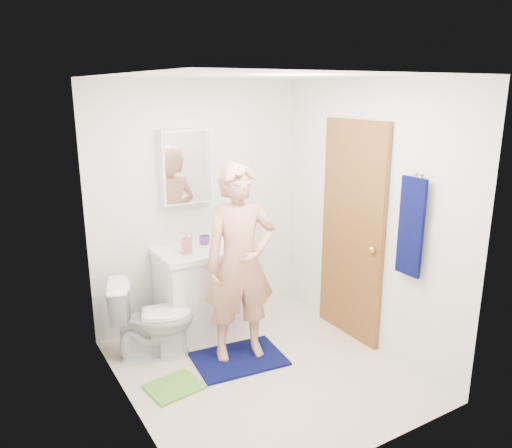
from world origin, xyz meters
The scene contains 22 objects.
floor centered at (0.00, 0.00, -0.01)m, with size 2.20×2.40×0.02m, color beige.
ceiling centered at (0.00, 0.00, 2.41)m, with size 2.20×2.40×0.02m, color white.
wall_back centered at (0.00, 1.21, 1.20)m, with size 2.20×0.02×2.40m, color silver.
wall_front centered at (0.00, -1.21, 1.20)m, with size 2.20×0.02×2.40m, color silver.
wall_left centered at (-1.11, 0.00, 1.20)m, with size 0.02×2.40×2.40m, color silver.
wall_right centered at (1.11, 0.00, 1.20)m, with size 0.02×2.40×2.40m, color silver.
vanity_cabinet centered at (-0.15, 0.91, 0.40)m, with size 0.75×0.55×0.80m, color white.
countertop centered at (-0.15, 0.91, 0.83)m, with size 0.79×0.59×0.05m, color white.
sink_basin centered at (-0.15, 0.91, 0.84)m, with size 0.40×0.40×0.03m, color white.
faucet centered at (-0.15, 1.09, 0.91)m, with size 0.03×0.03×0.12m, color silver.
medicine_cabinet centered at (-0.15, 1.14, 1.60)m, with size 0.50×0.12×0.70m, color white.
mirror_panel centered at (-0.15, 1.08, 1.60)m, with size 0.46×0.01×0.66m, color white.
door centered at (1.07, 0.15, 1.02)m, with size 0.05×0.80×2.05m, color #905A27.
door_knob centered at (1.03, -0.17, 0.95)m, with size 0.07×0.07×0.07m, color gold.
towel centered at (1.03, -0.57, 1.25)m, with size 0.03×0.24×0.80m, color #060A3F.
towel_hook centered at (1.07, -0.57, 1.67)m, with size 0.02×0.02×0.06m, color silver.
toilet centered at (-0.71, 0.70, 0.36)m, with size 0.41×0.71×0.73m, color white.
bath_mat centered at (-0.10, 0.24, 0.01)m, with size 0.77×0.55×0.02m, color #060A3F.
green_rug centered at (-0.75, 0.13, 0.01)m, with size 0.41×0.34×0.02m, color #61A336.
soap_dispenser centered at (-0.30, 0.84, 0.95)m, with size 0.09×0.09×0.21m, color #D6636F.
toothbrush_cup centered at (-0.04, 1.00, 0.89)m, with size 0.11×0.11×0.09m, color #653A81.
man centered at (-0.04, 0.29, 0.88)m, with size 0.62×0.41×1.71m, color tan.
Camera 1 is at (-1.98, -3.20, 2.32)m, focal length 35.00 mm.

